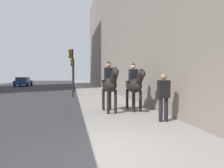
{
  "coord_description": "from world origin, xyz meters",
  "views": [
    {
      "loc": [
        -4.03,
        0.46,
        1.78
      ],
      "look_at": [
        4.0,
        -1.18,
        1.4
      ],
      "focal_mm": 31.75,
      "sensor_mm": 36.0,
      "label": 1
    }
  ],
  "objects": [
    {
      "name": "car_near_lane",
      "position": [
        29.09,
        7.92,
        0.75
      ],
      "size": [
        4.05,
        2.18,
        1.44
      ],
      "rotation": [
        0.0,
        0.0,
        -0.05
      ],
      "color": "navy",
      "rests_on": "ground"
    },
    {
      "name": "pedestrian_greeting",
      "position": [
        2.43,
        -2.72,
        1.1
      ],
      "size": [
        0.29,
        0.42,
        1.7
      ],
      "rotation": [
        0.0,
        0.0,
        -0.08
      ],
      "color": "black",
      "rests_on": "sidewalk_slab"
    },
    {
      "name": "traffic_light_far_curb",
      "position": [
        16.8,
        0.34,
        2.32
      ],
      "size": [
        0.2,
        0.44,
        3.43
      ],
      "color": "black",
      "rests_on": "ground"
    },
    {
      "name": "mounted_horse_near",
      "position": [
        4.56,
        -1.18,
        1.38
      ],
      "size": [
        2.15,
        0.67,
        2.28
      ],
      "rotation": [
        0.0,
        0.0,
        3.22
      ],
      "color": "black",
      "rests_on": "sidewalk_slab"
    },
    {
      "name": "sidewalk_slab",
      "position": [
        0.0,
        -1.68,
        0.06
      ],
      "size": [
        120.0,
        3.36,
        0.12
      ],
      "primitive_type": "cube",
      "color": "gray",
      "rests_on": "ground"
    },
    {
      "name": "traffic_light_near_curb",
      "position": [
        12.21,
        0.46,
        2.58
      ],
      "size": [
        0.2,
        0.44,
        3.85
      ],
      "color": "black",
      "rests_on": "ground"
    },
    {
      "name": "mounted_horse_far",
      "position": [
        4.75,
        -2.39,
        1.33
      ],
      "size": [
        2.15,
        0.65,
        2.22
      ],
      "rotation": [
        0.0,
        0.0,
        3.2
      ],
      "color": "black",
      "rests_on": "sidewalk_slab"
    }
  ]
}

